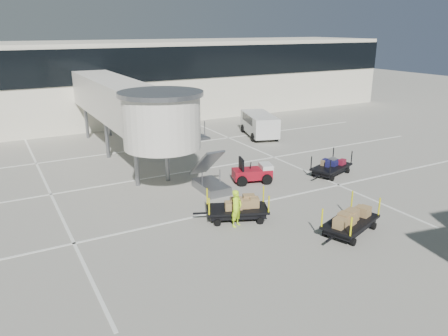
{
  "coord_description": "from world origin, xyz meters",
  "views": [
    {
      "loc": [
        -12.62,
        -16.97,
        9.42
      ],
      "look_at": [
        -1.57,
        3.1,
        2.0
      ],
      "focal_mm": 35.0,
      "sensor_mm": 36.0,
      "label": 1
    }
  ],
  "objects_px": {
    "baggage_tug": "(253,173)",
    "ground_worker": "(237,208)",
    "box_cart_far": "(238,209)",
    "box_cart_near": "(349,221)",
    "minivan": "(259,123)",
    "suitcase_cart": "(331,167)"
  },
  "relations": [
    {
      "from": "baggage_tug",
      "to": "ground_worker",
      "type": "height_order",
      "value": "ground_worker"
    },
    {
      "from": "baggage_tug",
      "to": "box_cart_far",
      "type": "relative_size",
      "value": 0.7
    },
    {
      "from": "baggage_tug",
      "to": "box_cart_near",
      "type": "xyz_separation_m",
      "value": [
        0.06,
        -8.38,
        0.03
      ]
    },
    {
      "from": "baggage_tug",
      "to": "minivan",
      "type": "distance_m",
      "value": 12.43
    },
    {
      "from": "box_cart_far",
      "to": "minivan",
      "type": "xyz_separation_m",
      "value": [
        10.84,
        14.65,
        0.62
      ]
    },
    {
      "from": "minivan",
      "to": "box_cart_far",
      "type": "bearing_deg",
      "value": -109.63
    },
    {
      "from": "box_cart_far",
      "to": "ground_worker",
      "type": "relative_size",
      "value": 2.03
    },
    {
      "from": "suitcase_cart",
      "to": "box_cart_far",
      "type": "height_order",
      "value": "box_cart_far"
    },
    {
      "from": "box_cart_far",
      "to": "ground_worker",
      "type": "height_order",
      "value": "ground_worker"
    },
    {
      "from": "box_cart_near",
      "to": "box_cart_far",
      "type": "relative_size",
      "value": 1.03
    },
    {
      "from": "suitcase_cart",
      "to": "minivan",
      "type": "height_order",
      "value": "minivan"
    },
    {
      "from": "minivan",
      "to": "suitcase_cart",
      "type": "bearing_deg",
      "value": -82.05
    },
    {
      "from": "baggage_tug",
      "to": "suitcase_cart",
      "type": "xyz_separation_m",
      "value": [
        5.28,
        -1.36,
        -0.05
      ]
    },
    {
      "from": "ground_worker",
      "to": "minivan",
      "type": "xyz_separation_m",
      "value": [
        11.31,
        15.28,
        0.27
      ]
    },
    {
      "from": "baggage_tug",
      "to": "box_cart_near",
      "type": "height_order",
      "value": "baggage_tug"
    },
    {
      "from": "minivan",
      "to": "baggage_tug",
      "type": "bearing_deg",
      "value": -108.0
    },
    {
      "from": "suitcase_cart",
      "to": "box_cart_near",
      "type": "relative_size",
      "value": 0.96
    },
    {
      "from": "box_cart_near",
      "to": "minivan",
      "type": "xyz_separation_m",
      "value": [
        7.04,
        18.57,
        0.59
      ]
    },
    {
      "from": "suitcase_cart",
      "to": "minivan",
      "type": "xyz_separation_m",
      "value": [
        1.81,
        11.55,
        0.68
      ]
    },
    {
      "from": "suitcase_cart",
      "to": "baggage_tug",
      "type": "bearing_deg",
      "value": 146.31
    },
    {
      "from": "baggage_tug",
      "to": "suitcase_cart",
      "type": "relative_size",
      "value": 0.71
    },
    {
      "from": "suitcase_cart",
      "to": "box_cart_near",
      "type": "distance_m",
      "value": 8.75
    }
  ]
}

